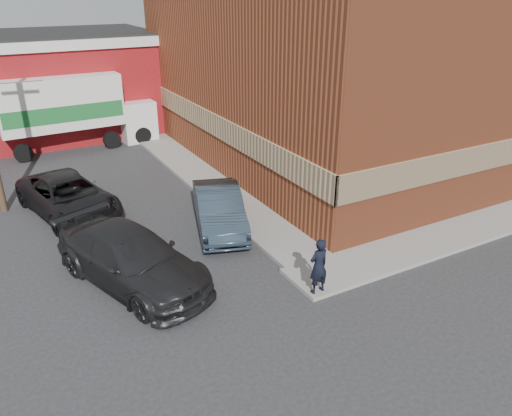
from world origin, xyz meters
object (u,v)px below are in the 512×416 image
man (319,266)px  sedan (219,209)px  suv_b (132,259)px  warehouse (8,87)px  suv_a (68,196)px  brick_building (342,59)px  box_truck (75,106)px

man → sedan: (-0.60, 5.21, -0.21)m
sedan → suv_b: 4.27m
warehouse → man: warehouse is taller
sedan → suv_a: 5.90m
brick_building → suv_b: bearing=-150.5°
warehouse → suv_a: warehouse is taller
man → box_truck: size_ratio=0.21×
sedan → suv_b: size_ratio=0.81×
sedan → suv_a: size_ratio=0.86×
brick_building → box_truck: bearing=149.1°
brick_building → warehouse: (-14.50, 11.00, -1.87)m
brick_building → warehouse: size_ratio=1.12×
man → box_truck: (-3.05, 17.56, 1.27)m
warehouse → brick_building: bearing=-37.2°
brick_building → sedan: (-9.30, -5.34, -3.94)m
suv_a → sedan: bearing=-53.7°
sedan → box_truck: box_truck is taller
box_truck → man: bearing=-82.7°
suv_a → suv_b: size_ratio=0.94×
suv_a → suv_b: bearing=-96.1°
warehouse → suv_b: bearing=-85.5°
man → suv_b: 5.37m
warehouse → sedan: size_ratio=3.62×
brick_building → warehouse: bearing=142.8°
sedan → box_truck: bearing=119.1°
suv_b → sedan: bearing=8.9°
man → warehouse: bearing=-79.1°
warehouse → man: bearing=-74.9°
brick_building → suv_a: size_ratio=3.49×
warehouse → suv_b: warehouse is taller
warehouse → suv_a: (0.71, -12.52, -2.09)m
sedan → warehouse: bearing=125.6°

